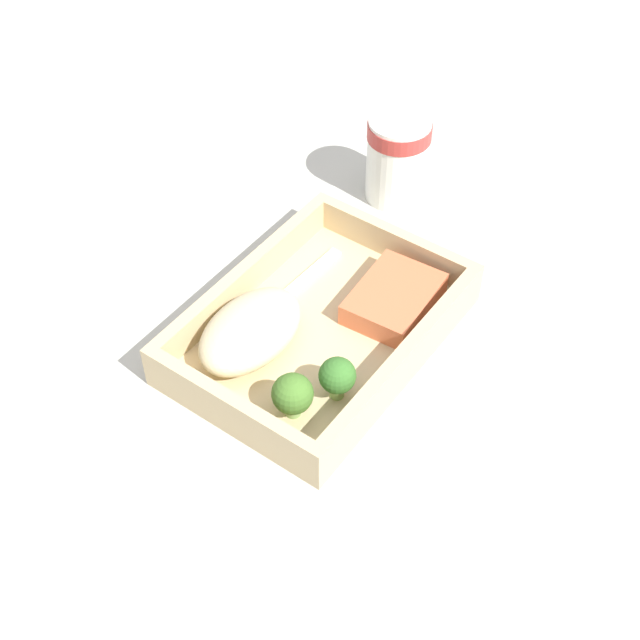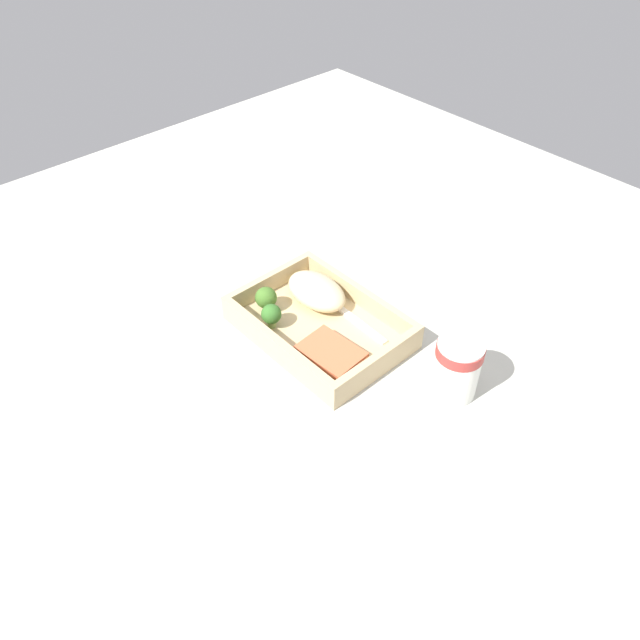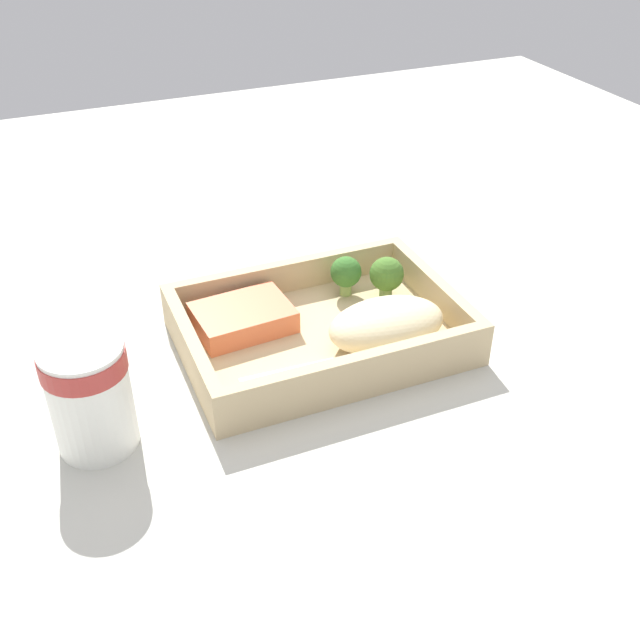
# 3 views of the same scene
# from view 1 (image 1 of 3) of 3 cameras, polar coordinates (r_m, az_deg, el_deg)

# --- Properties ---
(ground_plane) EXTENTS (1.60, 1.60, 0.02)m
(ground_plane) POSITION_cam_1_polar(r_m,az_deg,el_deg) (0.83, 0.00, -1.75)
(ground_plane) COLOR beige
(takeout_tray) EXTENTS (0.26, 0.19, 0.01)m
(takeout_tray) POSITION_cam_1_polar(r_m,az_deg,el_deg) (0.82, 0.00, -1.01)
(takeout_tray) COLOR tan
(takeout_tray) RESTS_ON ground_plane
(tray_rim) EXTENTS (0.26, 0.19, 0.03)m
(tray_rim) POSITION_cam_1_polar(r_m,az_deg,el_deg) (0.80, 0.00, 0.07)
(tray_rim) COLOR tan
(tray_rim) RESTS_ON takeout_tray
(salmon_fillet) EXTENTS (0.10, 0.07, 0.02)m
(salmon_fillet) POSITION_cam_1_polar(r_m,az_deg,el_deg) (0.83, 4.75, 1.38)
(salmon_fillet) COLOR #DC6B43
(salmon_fillet) RESTS_ON takeout_tray
(mashed_potatoes) EXTENTS (0.11, 0.07, 0.04)m
(mashed_potatoes) POSITION_cam_1_polar(r_m,az_deg,el_deg) (0.79, -4.47, -0.70)
(mashed_potatoes) COLOR beige
(mashed_potatoes) RESTS_ON takeout_tray
(broccoli_floret_1) EXTENTS (0.03, 0.03, 0.04)m
(broccoli_floret_1) POSITION_cam_1_polar(r_m,az_deg,el_deg) (0.74, 1.12, -3.63)
(broccoli_floret_1) COLOR #88AD5B
(broccoli_floret_1) RESTS_ON takeout_tray
(broccoli_floret_2) EXTENTS (0.04, 0.04, 0.04)m
(broccoli_floret_2) POSITION_cam_1_polar(r_m,az_deg,el_deg) (0.73, -1.77, -4.79)
(broccoli_floret_2) COLOR #7A9D56
(broccoli_floret_2) RESTS_ON takeout_tray
(fork) EXTENTS (0.16, 0.02, 0.00)m
(fork) POSITION_cam_1_polar(r_m,az_deg,el_deg) (0.84, -2.67, 1.14)
(fork) COLOR white
(fork) RESTS_ON takeout_tray
(paper_cup) EXTENTS (0.07, 0.07, 0.10)m
(paper_cup) POSITION_cam_1_polar(r_m,az_deg,el_deg) (0.95, 5.00, 10.51)
(paper_cup) COLOR white
(paper_cup) RESTS_ON ground_plane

